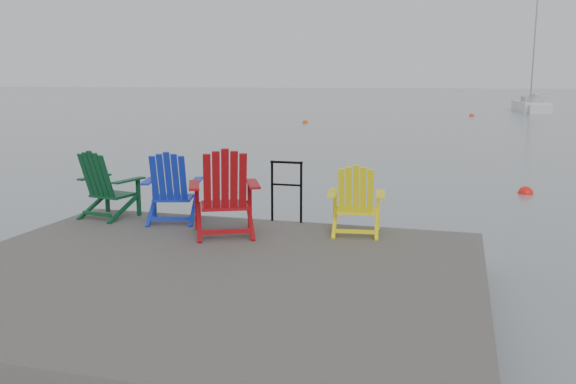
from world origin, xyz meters
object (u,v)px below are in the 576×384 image
(sailboat_near, at_px, (531,107))
(buoy_a, at_px, (526,194))
(chair_green, at_px, (106,184))
(chair_blue, at_px, (171,187))
(chair_red, at_px, (224,192))
(handrail, at_px, (287,185))
(buoy_d, at_px, (472,116))
(buoy_b, at_px, (305,123))
(chair_yellow, at_px, (356,200))

(sailboat_near, height_order, buoy_a, sailboat_near)
(chair_green, bearing_deg, sailboat_near, 88.60)
(chair_blue, distance_m, chair_red, 1.15)
(handrail, distance_m, chair_blue, 1.67)
(buoy_d, bearing_deg, chair_red, -95.48)
(chair_blue, relative_size, sailboat_near, 0.09)
(chair_blue, height_order, buoy_b, chair_blue)
(buoy_b, bearing_deg, chair_blue, -79.71)
(sailboat_near, bearing_deg, chair_green, -105.90)
(handrail, relative_size, chair_yellow, 0.94)
(chair_blue, relative_size, buoy_a, 3.05)
(chair_blue, height_order, buoy_d, chair_blue)
(chair_blue, relative_size, buoy_d, 2.75)
(chair_red, distance_m, sailboat_near, 47.91)
(chair_yellow, bearing_deg, sailboat_near, 73.95)
(sailboat_near, height_order, buoy_d, sailboat_near)
(chair_green, bearing_deg, buoy_d, 92.74)
(chair_blue, relative_size, chair_red, 0.89)
(buoy_b, bearing_deg, buoy_a, -63.55)
(chair_blue, height_order, chair_red, chair_red)
(handrail, height_order, buoy_d, handrail)
(buoy_b, relative_size, buoy_d, 0.91)
(buoy_a, xyz_separation_m, buoy_b, (-10.58, 21.28, 0.00))
(chair_yellow, relative_size, buoy_b, 2.79)
(handrail, bearing_deg, buoy_d, 85.25)
(buoy_d, bearing_deg, buoy_b, -134.31)
(chair_yellow, distance_m, buoy_b, 29.06)
(handrail, height_order, chair_red, chair_red)
(buoy_a, distance_m, buoy_d, 31.34)
(chair_red, bearing_deg, handrail, 35.67)
(chair_green, bearing_deg, chair_red, -2.29)
(chair_blue, xyz_separation_m, buoy_b, (-5.08, 27.98, -1.02))
(buoy_b, distance_m, buoy_d, 14.04)
(chair_blue, bearing_deg, handrail, 0.19)
(handrail, distance_m, chair_green, 2.72)
(chair_blue, bearing_deg, chair_green, 163.51)
(chair_red, bearing_deg, sailboat_near, 55.41)
(chair_red, xyz_separation_m, buoy_a, (4.47, 7.22, -1.09))
(sailboat_near, bearing_deg, buoy_a, -98.85)
(chair_green, relative_size, chair_yellow, 1.06)
(buoy_b, bearing_deg, buoy_d, 45.69)
(sailboat_near, xyz_separation_m, buoy_d, (-4.80, -8.60, -0.36))
(sailboat_near, xyz_separation_m, buoy_b, (-14.61, -18.65, -0.36))
(chair_green, bearing_deg, chair_blue, 11.43)
(chair_green, height_order, buoy_d, chair_green)
(chair_red, xyz_separation_m, buoy_b, (-6.11, 28.50, -1.09))
(handrail, bearing_deg, chair_green, -169.80)
(buoy_b, height_order, buoy_d, buoy_d)
(handrail, xyz_separation_m, buoy_d, (3.12, 37.55, -1.04))
(buoy_a, bearing_deg, chair_blue, -129.38)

